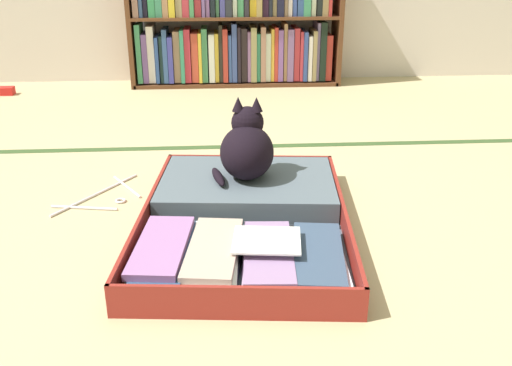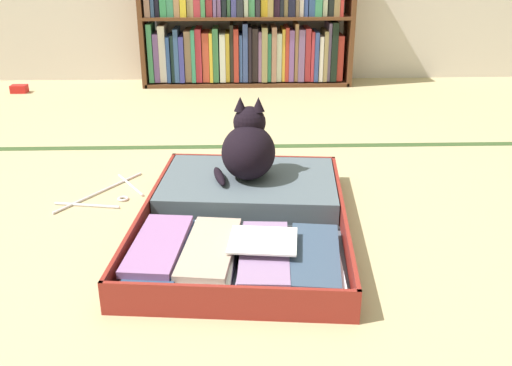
{
  "view_description": "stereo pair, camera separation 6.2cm",
  "coord_description": "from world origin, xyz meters",
  "px_view_note": "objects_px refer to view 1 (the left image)",
  "views": [
    {
      "loc": [
        0.04,
        -1.62,
        0.88
      ],
      "look_at": [
        0.16,
        0.13,
        0.14
      ],
      "focal_mm": 39.49,
      "sensor_mm": 36.0,
      "label": 1
    },
    {
      "loc": [
        0.1,
        -1.62,
        0.88
      ],
      "look_at": [
        0.16,
        0.13,
        0.14
      ],
      "focal_mm": 39.49,
      "sensor_mm": 36.0,
      "label": 2
    }
  ],
  "objects_px": {
    "black_cat": "(247,148)",
    "open_suitcase": "(244,213)",
    "small_red_pouch": "(6,91)",
    "bookshelf": "(234,21)",
    "clothes_hanger": "(104,196)"
  },
  "relations": [
    {
      "from": "open_suitcase",
      "to": "small_red_pouch",
      "type": "height_order",
      "value": "open_suitcase"
    },
    {
      "from": "black_cat",
      "to": "small_red_pouch",
      "type": "height_order",
      "value": "black_cat"
    },
    {
      "from": "black_cat",
      "to": "open_suitcase",
      "type": "bearing_deg",
      "value": -96.33
    },
    {
      "from": "black_cat",
      "to": "clothes_hanger",
      "type": "relative_size",
      "value": 0.77
    },
    {
      "from": "bookshelf",
      "to": "clothes_hanger",
      "type": "bearing_deg",
      "value": -106.47
    },
    {
      "from": "open_suitcase",
      "to": "black_cat",
      "type": "bearing_deg",
      "value": 83.67
    },
    {
      "from": "bookshelf",
      "to": "black_cat",
      "type": "bearing_deg",
      "value": -90.58
    },
    {
      "from": "black_cat",
      "to": "bookshelf",
      "type": "bearing_deg",
      "value": 89.42
    },
    {
      "from": "bookshelf",
      "to": "small_red_pouch",
      "type": "relative_size",
      "value": 14.06
    },
    {
      "from": "bookshelf",
      "to": "clothes_hanger",
      "type": "distance_m",
      "value": 2.01
    },
    {
      "from": "clothes_hanger",
      "to": "bookshelf",
      "type": "bearing_deg",
      "value": 73.53
    },
    {
      "from": "bookshelf",
      "to": "clothes_hanger",
      "type": "height_order",
      "value": "bookshelf"
    },
    {
      "from": "black_cat",
      "to": "clothes_hanger",
      "type": "height_order",
      "value": "black_cat"
    },
    {
      "from": "clothes_hanger",
      "to": "small_red_pouch",
      "type": "xyz_separation_m",
      "value": [
        -0.92,
        1.67,
        0.02
      ]
    },
    {
      "from": "bookshelf",
      "to": "clothes_hanger",
      "type": "relative_size",
      "value": 3.71
    }
  ]
}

